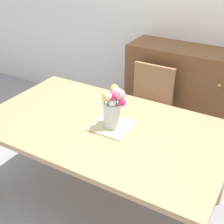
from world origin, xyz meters
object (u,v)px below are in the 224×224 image
at_px(dresser, 192,95).
at_px(flower_vase, 113,106).
at_px(dining_table, 104,134).
at_px(chair_far, 148,104).

bearing_deg(dresser, flower_vase, -99.11).
distance_m(dining_table, chair_far, 0.89).
height_order(dresser, flower_vase, flower_vase).
xyz_separation_m(dining_table, flower_vase, (0.07, 0.02, 0.25)).
bearing_deg(chair_far, dining_table, 91.69).
bearing_deg(chair_far, flower_vase, 96.36).
bearing_deg(flower_vase, dining_table, -165.94).
height_order(dining_table, chair_far, chair_far).
distance_m(dresser, flower_vase, 1.40).
distance_m(chair_far, flower_vase, 0.96).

